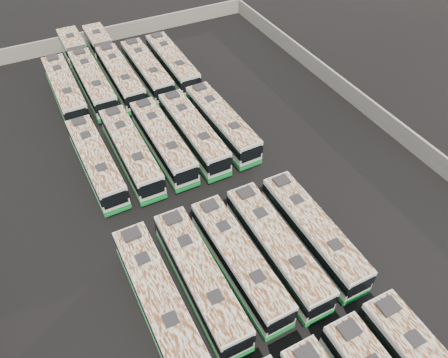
# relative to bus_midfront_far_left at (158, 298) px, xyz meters

# --- Properties ---
(ground) EXTENTS (140.00, 140.00, 0.00)m
(ground) POSITION_rel_bus_midfront_far_left_xyz_m (8.79, 8.40, -1.85)
(ground) COLOR black
(ground) RESTS_ON ground
(perimeter_wall) EXTENTS (45.20, 73.20, 2.20)m
(perimeter_wall) POSITION_rel_bus_midfront_far_left_xyz_m (8.79, 8.40, -0.75)
(perimeter_wall) COLOR slate
(perimeter_wall) RESTS_ON ground
(bus_midfront_far_left) EXTENTS (2.78, 12.85, 3.62)m
(bus_midfront_far_left) POSITION_rel_bus_midfront_far_left_xyz_m (0.00, 0.00, 0.00)
(bus_midfront_far_left) COLOR beige
(bus_midfront_far_left) RESTS_ON ground
(bus_midfront_left) EXTENTS (2.78, 12.75, 3.59)m
(bus_midfront_left) POSITION_rel_bus_midfront_far_left_xyz_m (3.53, 0.14, -0.02)
(bus_midfront_left) COLOR beige
(bus_midfront_left) RESTS_ON ground
(bus_midfront_center) EXTENTS (2.84, 12.47, 3.50)m
(bus_midfront_center) POSITION_rel_bus_midfront_far_left_xyz_m (7.00, 0.19, -0.06)
(bus_midfront_center) COLOR beige
(bus_midfront_center) RESTS_ON ground
(bus_midfront_right) EXTENTS (2.72, 12.72, 3.59)m
(bus_midfront_right) POSITION_rel_bus_midfront_far_left_xyz_m (10.35, -0.06, -0.02)
(bus_midfront_right) COLOR beige
(bus_midfront_right) RESTS_ON ground
(bus_midfront_far_right) EXTENTS (2.68, 12.48, 3.52)m
(bus_midfront_far_right) POSITION_rel_bus_midfront_far_left_xyz_m (13.97, -0.06, -0.05)
(bus_midfront_far_right) COLOR beige
(bus_midfront_far_right) RESTS_ON ground
(bus_midback_far_left) EXTENTS (2.87, 12.46, 3.50)m
(bus_midback_far_left) POSITION_rel_bus_midfront_far_left_xyz_m (-0.03, 17.06, -0.06)
(bus_midback_far_left) COLOR beige
(bus_midback_far_left) RESTS_ON ground
(bus_midback_left) EXTENTS (2.70, 12.72, 3.59)m
(bus_midback_left) POSITION_rel_bus_midfront_far_left_xyz_m (3.54, 16.94, -0.02)
(bus_midback_left) COLOR beige
(bus_midback_left) RESTS_ON ground
(bus_midback_center) EXTENTS (2.76, 12.61, 3.55)m
(bus_midback_center) POSITION_rel_bus_midfront_far_left_xyz_m (7.04, 16.99, -0.04)
(bus_midback_center) COLOR beige
(bus_midback_center) RESTS_ON ground
(bus_midback_right) EXTENTS (2.80, 12.79, 3.60)m
(bus_midback_right) POSITION_rel_bus_midfront_far_left_xyz_m (10.44, 16.86, -0.01)
(bus_midback_right) COLOR beige
(bus_midback_right) RESTS_ON ground
(bus_midback_far_right) EXTENTS (3.01, 12.76, 3.58)m
(bus_midback_far_right) POSITION_rel_bus_midfront_far_left_xyz_m (13.94, 16.98, -0.02)
(bus_midback_far_right) COLOR beige
(bus_midback_far_right) RESTS_ON ground
(bus_back_far_left) EXTENTS (2.78, 12.80, 3.61)m
(bus_back_far_left) POSITION_rel_bus_midfront_far_left_xyz_m (0.10, 31.36, -0.01)
(bus_back_far_left) COLOR beige
(bus_back_far_left) RESTS_ON ground
(bus_back_left) EXTENTS (2.73, 19.90, 3.61)m
(bus_back_left) POSITION_rel_bus_midfront_far_left_xyz_m (3.48, 34.80, -0.01)
(bus_back_left) COLOR beige
(bus_back_left) RESTS_ON ground
(bus_back_center) EXTENTS (2.77, 19.57, 3.55)m
(bus_back_center) POSITION_rel_bus_midfront_far_left_xyz_m (6.94, 34.56, -0.04)
(bus_back_center) COLOR beige
(bus_back_center) RESTS_ON ground
(bus_back_right) EXTENTS (2.68, 12.57, 3.54)m
(bus_back_right) POSITION_rel_bus_midfront_far_left_xyz_m (10.42, 31.17, -0.04)
(bus_back_right) COLOR beige
(bus_back_right) RESTS_ON ground
(bus_back_far_right) EXTENTS (2.78, 12.65, 3.56)m
(bus_back_far_right) POSITION_rel_bus_midfront_far_left_xyz_m (13.94, 31.26, -0.03)
(bus_back_far_right) COLOR beige
(bus_back_far_right) RESTS_ON ground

